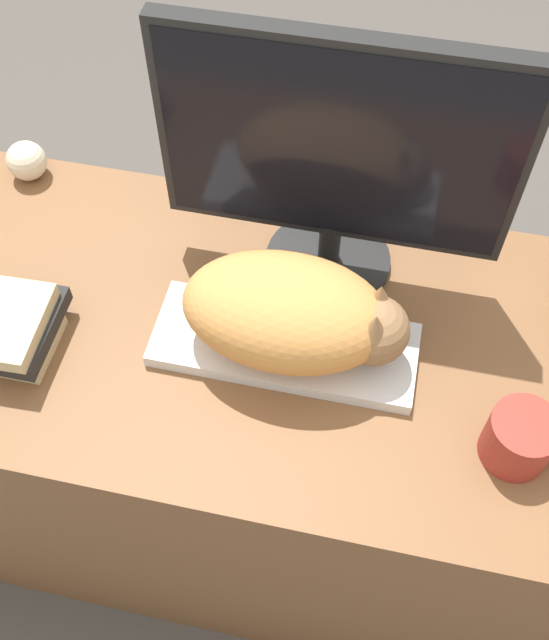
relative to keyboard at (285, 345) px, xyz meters
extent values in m
plane|color=#4C4742|center=(-0.04, -0.28, -0.76)|extent=(12.00, 12.00, 0.00)
cube|color=brown|center=(-0.04, 0.02, -0.39)|extent=(1.48, 0.61, 0.75)
cube|color=silver|center=(0.00, 0.00, 0.00)|extent=(0.41, 0.15, 0.02)
ellipsoid|color=#D18C47|center=(0.00, 0.00, 0.09)|extent=(0.31, 0.19, 0.15)
sphere|color=olive|center=(0.13, 0.00, 0.08)|extent=(0.10, 0.10, 0.10)
cone|color=olive|center=(0.13, -0.03, 0.13)|extent=(0.04, 0.04, 0.04)
cone|color=olive|center=(0.13, 0.03, 0.13)|extent=(0.04, 0.04, 0.04)
cylinder|color=black|center=(0.04, 0.19, 0.00)|extent=(0.21, 0.21, 0.02)
cylinder|color=black|center=(0.04, 0.19, 0.05)|extent=(0.04, 0.04, 0.09)
cube|color=black|center=(0.04, 0.19, 0.25)|extent=(0.53, 0.03, 0.35)
cube|color=black|center=(0.04, 0.18, 0.25)|extent=(0.50, 0.02, 0.33)
cylinder|color=#9E2D23|center=(0.35, -0.10, 0.03)|extent=(0.10, 0.10, 0.09)
sphere|color=beige|center=(-0.54, 0.28, 0.02)|extent=(0.07, 0.07, 0.07)
camera|label=1|loc=(0.12, -0.62, 0.98)|focal=42.00mm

